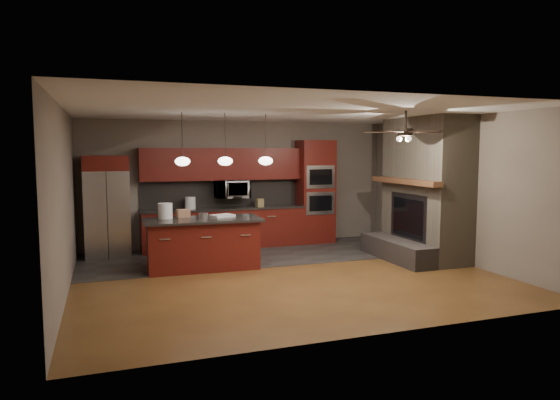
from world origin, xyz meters
name	(u,v)px	position (x,y,z in m)	size (l,w,h in m)	color
ground	(287,275)	(0.00, 0.00, 0.00)	(7.00, 7.00, 0.00)	brown
ceiling	(287,111)	(0.00, 0.00, 2.80)	(7.00, 6.00, 0.02)	white
back_wall	(241,184)	(0.00, 3.00, 1.40)	(7.00, 0.02, 2.80)	gray
right_wall	(456,189)	(3.50, 0.00, 1.40)	(0.02, 6.00, 2.80)	gray
left_wall	(64,201)	(-3.50, 0.00, 1.40)	(0.02, 6.00, 2.80)	gray
slate_tile_patch	(257,254)	(0.00, 1.80, 0.01)	(7.00, 2.40, 0.01)	#302E2B
fireplace_column	(423,194)	(3.04, 0.40, 1.30)	(1.30, 2.10, 2.80)	#6E624E
back_cabinetry	(223,208)	(-0.48, 2.74, 0.89)	(3.59, 0.64, 2.20)	#54120F
oven_tower	(315,192)	(1.70, 2.69, 1.19)	(0.80, 0.63, 2.38)	#54120F
microwave	(232,189)	(-0.27, 2.75, 1.30)	(0.73, 0.41, 0.50)	silver
refrigerator	(107,207)	(-2.90, 2.62, 1.02)	(0.87, 0.75, 2.05)	silver
kitchen_island	(203,243)	(-1.28, 0.94, 0.47)	(2.14, 1.03, 0.92)	#54120F
white_bucket	(165,211)	(-1.91, 1.18, 1.06)	(0.26, 0.26, 0.28)	white
paint_can	(203,216)	(-1.27, 0.91, 0.98)	(0.17, 0.17, 0.11)	#A2A2A7
paint_tray	(222,216)	(-0.88, 1.08, 0.94)	(0.40, 0.28, 0.04)	silver
cardboard_box	(183,213)	(-1.58, 1.25, 0.99)	(0.23, 0.17, 0.15)	#97684E
counter_bucket	(190,203)	(-1.21, 2.70, 1.03)	(0.23, 0.23, 0.26)	silver
counter_box	(260,203)	(0.33, 2.65, 0.99)	(0.16, 0.12, 0.17)	olive
pendant_left	(183,161)	(-1.65, 0.70, 1.96)	(0.26, 0.26, 0.92)	black
pendant_center	(225,161)	(-0.90, 0.70, 1.96)	(0.26, 0.26, 0.92)	black
pendant_right	(266,161)	(-0.15, 0.70, 1.96)	(0.26, 0.26, 0.92)	black
ceiling_fan	(405,132)	(1.80, -0.80, 2.46)	(1.27, 1.33, 0.41)	black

